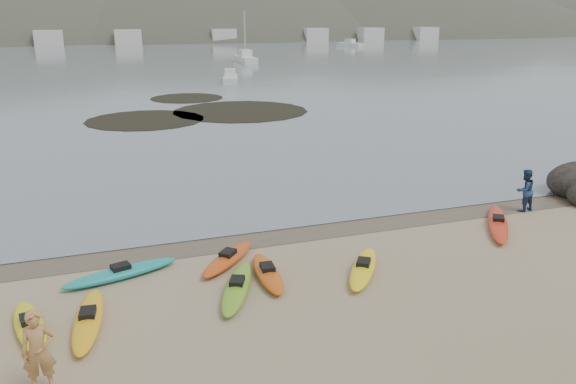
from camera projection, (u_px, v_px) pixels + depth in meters
name	position (u px, v px, depth m)	size (l,w,h in m)	color
ground	(288.00, 229.00, 21.52)	(600.00, 600.00, 0.00)	tan
wet_sand	(291.00, 232.00, 21.25)	(60.00, 60.00, 0.00)	brown
water	(100.00, 31.00, 291.82)	(1200.00, 1200.00, 0.00)	slate
kayaks	(255.00, 273.00, 17.50)	(18.65, 6.15, 0.34)	teal
person_west	(38.00, 352.00, 12.02)	(0.70, 0.46, 1.93)	tan
person_east	(525.00, 190.00, 23.28)	(0.87, 0.68, 1.80)	navy
kelp_mats	(201.00, 111.00, 47.81)	(18.35, 19.05, 0.04)	black
moored_boats	(124.00, 60.00, 94.34)	(99.72, 86.85, 1.31)	silver
far_hills	(219.00, 80.00, 213.37)	(550.00, 135.00, 80.00)	#384235
far_town	(136.00, 37.00, 153.43)	(199.00, 5.00, 4.00)	beige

